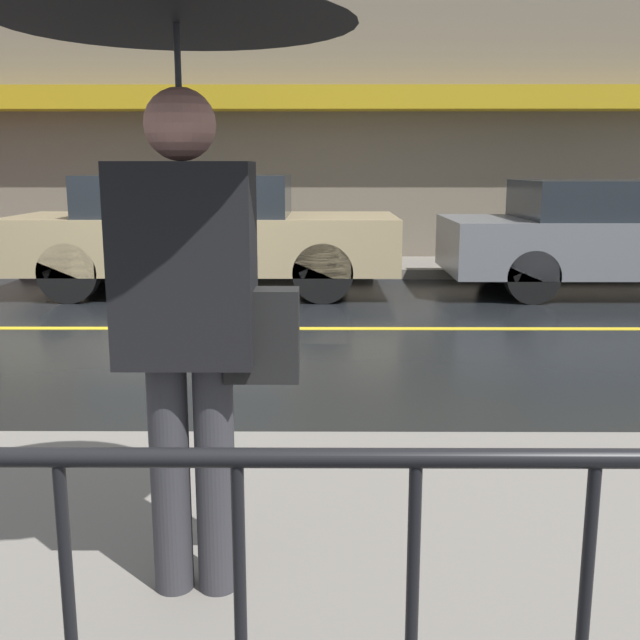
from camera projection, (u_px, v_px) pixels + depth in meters
The scene contains 7 objects.
ground_plane at pixel (165, 329), 7.40m from camera, with size 80.00×80.00×0.00m, color black.
sidewalk_far at pixel (221, 267), 11.42m from camera, with size 28.00×1.60×0.14m.
lane_marking at pixel (165, 328), 7.40m from camera, with size 25.20×0.12×0.01m.
building_storefront at pixel (224, 87), 11.78m from camera, with size 28.00×0.85×5.63m.
pedestrian at pixel (180, 83), 2.26m from camera, with size 1.09×1.09×2.09m.
car_tan at pixel (201, 232), 9.43m from camera, with size 4.80×1.79×1.47m.
car_grey at pixel (627, 235), 9.41m from camera, with size 4.64×1.82×1.41m.
Camera 1 is at (1.57, -7.22, 1.57)m, focal length 42.00 mm.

